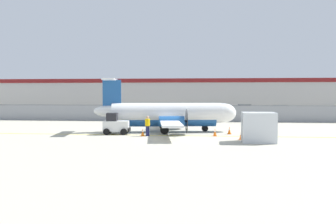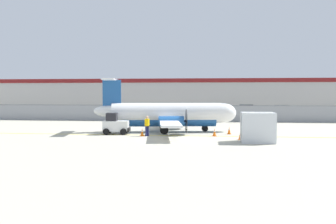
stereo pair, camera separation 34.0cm
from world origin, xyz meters
The scene contains 19 objects.
ground_plane centered at (0.00, 2.00, 0.00)m, with size 140.00×140.00×0.01m.
perimeter_fence centered at (0.00, 18.00, 1.12)m, with size 98.00×0.10×2.10m.
parking_lot_strip centered at (0.00, 29.50, 0.06)m, with size 98.00×17.00×0.12m.
background_building centered at (0.00, 47.99, 3.26)m, with size 91.00×8.10×6.50m.
commuter_airplane centered at (-0.84, 5.17, 1.60)m, with size 13.40×16.05×4.92m.
baggage_tug centered at (-5.31, 2.49, 0.86)m, with size 2.42×1.55×1.88m.
ground_crew_worker centered at (-2.28, 1.40, 0.95)m, with size 0.48×0.49×1.70m.
cargo_container centered at (6.51, -1.56, 1.10)m, with size 2.44×2.01×2.20m.
traffic_cone_near_left centered at (5.36, -0.15, 0.31)m, with size 0.36×0.36×0.64m.
traffic_cone_near_right centered at (3.37, 1.97, 0.31)m, with size 0.36×0.36×0.64m.
traffic_cone_far_left centered at (-2.68, 1.30, 0.31)m, with size 0.36×0.36×0.64m.
traffic_cone_far_right centered at (4.66, 3.69, 0.31)m, with size 0.36×0.36×0.64m.
parked_car_0 centered at (-14.34, 29.76, 0.89)m, with size 4.23×2.06×1.58m.
parked_car_1 centered at (-10.84, 23.36, 0.89)m, with size 4.25×2.11×1.58m.
parked_car_2 centered at (-5.54, 24.27, 0.89)m, with size 4.25×2.11×1.58m.
parked_car_3 centered at (-1.12, 23.34, 0.89)m, with size 4.39×2.43×1.58m.
parked_car_4 centered at (3.72, 29.10, 0.89)m, with size 4.26×2.12×1.58m.
parked_car_5 centered at (8.69, 34.21, 0.89)m, with size 4.33×2.29×1.58m.
parked_car_6 centered at (14.29, 31.43, 0.89)m, with size 4.20×2.00×1.58m.
Camera 2 is at (3.20, -29.55, 3.63)m, focal length 40.00 mm.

